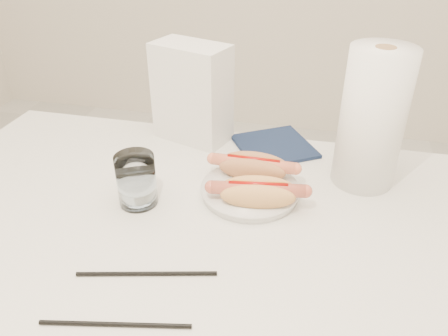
% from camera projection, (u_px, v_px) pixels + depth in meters
% --- Properties ---
extents(table, '(1.20, 0.80, 0.75)m').
position_uv_depth(table, '(188.00, 251.00, 0.86)').
color(table, silver).
rests_on(table, ground).
extents(plate, '(0.24, 0.24, 0.02)m').
position_uv_depth(plate, '(250.00, 192.00, 0.91)').
color(plate, white).
rests_on(plate, table).
extents(hotdog_left, '(0.18, 0.07, 0.05)m').
position_uv_depth(hotdog_left, '(253.00, 167.00, 0.93)').
color(hotdog_left, '#BF7B4C').
rests_on(hotdog_left, plate).
extents(hotdog_right, '(0.18, 0.09, 0.05)m').
position_uv_depth(hotdog_right, '(258.00, 192.00, 0.85)').
color(hotdog_right, '#E8A45A').
rests_on(hotdog_right, plate).
extents(water_glass, '(0.08, 0.08, 0.11)m').
position_uv_depth(water_glass, '(136.00, 180.00, 0.86)').
color(water_glass, white).
rests_on(water_glass, table).
extents(chopstick_near, '(0.22, 0.05, 0.01)m').
position_uv_depth(chopstick_near, '(115.00, 324.00, 0.63)').
color(chopstick_near, black).
rests_on(chopstick_near, table).
extents(chopstick_far, '(0.22, 0.06, 0.01)m').
position_uv_depth(chopstick_far, '(147.00, 274.00, 0.72)').
color(chopstick_far, black).
rests_on(chopstick_far, table).
extents(napkin_box, '(0.20, 0.15, 0.24)m').
position_uv_depth(napkin_box, '(192.00, 93.00, 1.07)').
color(napkin_box, white).
rests_on(napkin_box, table).
extents(navy_napkin, '(0.23, 0.23, 0.01)m').
position_uv_depth(navy_napkin, '(274.00, 146.00, 1.08)').
color(navy_napkin, '#131F3B').
rests_on(navy_napkin, table).
extents(paper_towel_roll, '(0.14, 0.14, 0.29)m').
position_uv_depth(paper_towel_roll, '(372.00, 119.00, 0.88)').
color(paper_towel_roll, white).
rests_on(paper_towel_roll, table).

